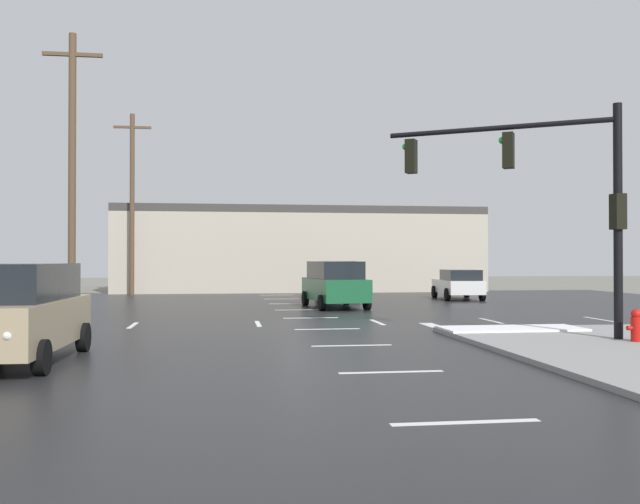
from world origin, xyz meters
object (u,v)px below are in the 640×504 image
object	(u,v)px
suv_grey	(336,279)
utility_pole_far	(72,169)
suv_tan	(16,311)
suv_green	(335,283)
fire_hydrant	(636,325)
utility_pole_distant	(132,201)
traffic_signal_mast	(547,183)
sedan_white	(458,284)

from	to	relation	value
suv_grey	utility_pole_far	bearing A→B (deg)	131.91
suv_tan	suv_grey	xyz separation A→B (m)	(10.02, 20.57, 0.00)
suv_tan	utility_pole_far	xyz separation A→B (m)	(-1.49, 12.22, 4.49)
suv_green	utility_pole_far	size ratio (longest dim) A/B	0.46
fire_hydrant	utility_pole_distant	distance (m)	31.12
traffic_signal_mast	suv_tan	distance (m)	13.14
suv_grey	utility_pole_far	size ratio (longest dim) A/B	0.46
fire_hydrant	utility_pole_distant	size ratio (longest dim) A/B	0.07
sedan_white	utility_pole_distant	distance (m)	19.69
utility_pole_distant	fire_hydrant	bearing A→B (deg)	-59.94
fire_hydrant	utility_pole_distant	bearing A→B (deg)	120.06
traffic_signal_mast	utility_pole_far	size ratio (longest dim) A/B	0.55
suv_grey	utility_pole_far	world-z (taller)	utility_pole_far
traffic_signal_mast	sedan_white	xyz separation A→B (m)	(3.91, 18.01, -3.29)
sedan_white	suv_green	bearing A→B (deg)	130.16
suv_grey	utility_pole_far	distance (m)	14.92
traffic_signal_mast	sedan_white	size ratio (longest dim) A/B	1.27
traffic_signal_mast	utility_pole_far	xyz separation A→B (m)	(-14.09, 10.07, 1.44)
suv_grey	utility_pole_distant	bearing A→B (deg)	65.27
suv_tan	utility_pole_distant	distance (m)	27.65
sedan_white	fire_hydrant	bearing A→B (deg)	178.31
sedan_white	utility_pole_far	xyz separation A→B (m)	(-18.00, -7.94, 4.73)
utility_pole_distant	sedan_white	bearing A→B (deg)	-21.79
suv_green	sedan_white	world-z (taller)	suv_green
sedan_white	suv_grey	bearing A→B (deg)	91.59
suv_tan	sedan_white	world-z (taller)	suv_tan
utility_pole_far	traffic_signal_mast	bearing A→B (deg)	-35.54
fire_hydrant	sedan_white	xyz separation A→B (m)	(2.36, 19.47, 0.32)
sedan_white	traffic_signal_mast	bearing A→B (deg)	172.98
fire_hydrant	sedan_white	size ratio (longest dim) A/B	0.17
utility_pole_far	utility_pole_distant	distance (m)	15.03
suv_green	sedan_white	size ratio (longest dim) A/B	1.07
traffic_signal_mast	utility_pole_distant	xyz separation A→B (m)	(-13.83, 25.10, 1.50)
traffic_signal_mast	suv_tan	xyz separation A→B (m)	(-12.60, -2.15, -3.05)
suv_green	suv_tan	world-z (taller)	same
suv_tan	utility_pole_distant	bearing A→B (deg)	-175.76
fire_hydrant	sedan_white	distance (m)	19.62
traffic_signal_mast	fire_hydrant	bearing A→B (deg)	167.77
suv_tan	utility_pole_distant	xyz separation A→B (m)	(-1.23, 27.25, 4.55)
sedan_white	utility_pole_far	size ratio (longest dim) A/B	0.43
suv_grey	sedan_white	distance (m)	6.50
suv_grey	suv_tan	bearing A→B (deg)	159.98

